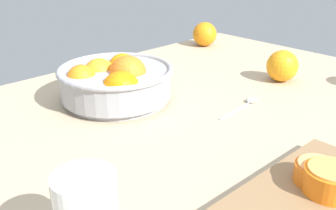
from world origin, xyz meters
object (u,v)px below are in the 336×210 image
Objects in this scene: loose_orange_3 at (282,66)px; spoon at (245,104)px; fruit_bowl at (116,81)px; orange_half_0 at (317,173)px; orange_half_1 at (330,180)px; loose_orange_1 at (205,34)px; cutting_board at (328,204)px.

spoon is at bearing -170.50° from loose_orange_3.
fruit_bowl reaches higher than orange_half_0.
orange_half_1 is at bearing -141.79° from loose_orange_3.
loose_orange_1 is 40.08cm from loose_orange_3.
cutting_board is at bearing -93.48° from fruit_bowl.
loose_orange_1 is 1.00× the size of loose_orange_3.
fruit_bowl reaches higher than spoon.
orange_half_1 is (-1.84, -51.28, -0.80)cm from fruit_bowl.
fruit_bowl is 0.90× the size of cutting_board.
fruit_bowl reaches higher than cutting_board.
cutting_board is 3.89× the size of orange_half_1.
fruit_bowl is at bearing 88.90° from orange_half_0.
fruit_bowl is 3.19× the size of loose_orange_1.
spoon is (20.72, 29.13, -3.67)cm from orange_half_1.
orange_half_1 reaches higher than orange_half_0.
loose_orange_1 reaches higher than cutting_board.
fruit_bowl is 51.32cm from orange_half_1.
cutting_board is at bearing -142.07° from loose_orange_3.
loose_orange_3 is (40.51, 30.24, 0.34)cm from orange_half_0.
orange_half_0 is 33.48cm from spoon.
cutting_board is at bearing -125.94° from orange_half_0.
orange_half_0 is 0.88× the size of orange_half_1.
spoon is (22.04, 29.84, -0.68)cm from cutting_board.
fruit_bowl is 1.79× the size of spoon.
fruit_bowl is 3.19× the size of loose_orange_3.
fruit_bowl is at bearing 87.94° from orange_half_1.
loose_orange_1 is at bearing 71.35° from loose_orange_3.
cutting_board is 90.42cm from loose_orange_1.
orange_half_0 reaches higher than cutting_board.
loose_orange_1 is (55.55, 71.28, 2.98)cm from cutting_board.
spoon is (-33.51, -41.44, -3.66)cm from loose_orange_1.
orange_half_0 is at bearing 69.04° from orange_half_1.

